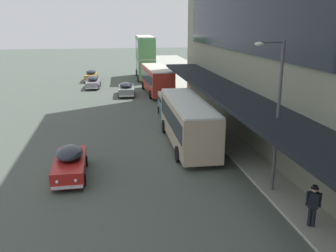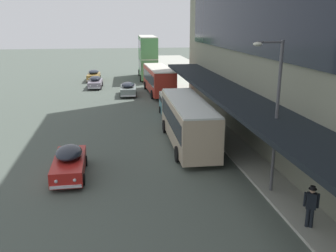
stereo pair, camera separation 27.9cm
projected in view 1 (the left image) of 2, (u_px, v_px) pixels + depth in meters
name	position (u px, v px, depth m)	size (l,w,h in m)	color
transit_bus_kerbside_front	(188.00, 120.00, 26.12)	(2.80, 10.06, 3.24)	tan
transit_bus_kerbside_rear	(145.00, 56.00, 56.47)	(2.90, 9.64, 6.36)	#4C8E50
transit_bus_kerbside_far	(157.00, 79.00, 45.01)	(3.00, 9.86, 3.19)	#B22F22
sedan_oncoming_front	(91.00, 76.00, 54.82)	(1.96, 4.72, 1.60)	olive
sedan_second_mid	(70.00, 163.00, 21.12)	(1.87, 4.77, 1.65)	#B01F1A
sedan_second_near	(93.00, 82.00, 49.11)	(1.94, 4.56, 1.53)	gray
sedan_trailing_mid	(126.00, 89.00, 44.12)	(2.08, 4.61, 1.59)	gray
vw_van	(170.00, 104.00, 34.71)	(1.94, 4.57, 1.96)	teal
pedestrian_at_kerb	(313.00, 204.00, 15.57)	(0.56, 0.39, 1.86)	black
street_lamp	(275.00, 107.00, 18.06)	(1.50, 0.28, 7.53)	#4C4C51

